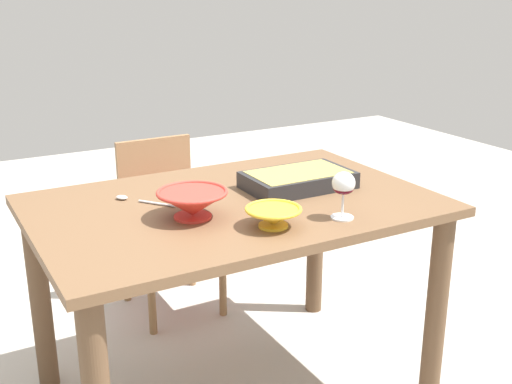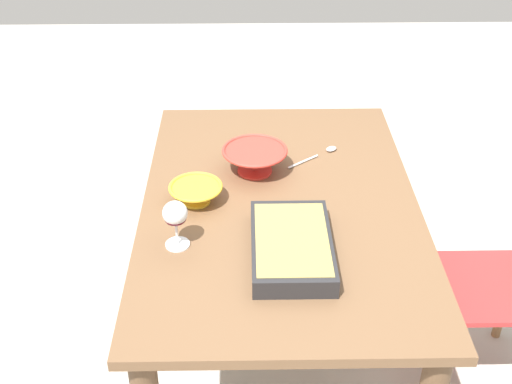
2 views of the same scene
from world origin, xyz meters
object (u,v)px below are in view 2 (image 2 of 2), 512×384
(mixing_bowl, at_px, (255,159))
(small_bowl, at_px, (196,192))
(chair, at_px, (505,282))
(dining_table, at_px, (280,233))
(serving_spoon, at_px, (322,153))
(wine_glass, at_px, (175,216))
(casserole_dish, at_px, (292,245))

(mixing_bowl, bearing_deg, small_bowl, -46.57)
(chair, height_order, small_bowl, small_bowl)
(dining_table, relative_size, chair, 1.72)
(dining_table, distance_m, serving_spoon, 0.38)
(wine_glass, distance_m, casserole_dish, 0.36)
(wine_glass, height_order, serving_spoon, wine_glass)
(wine_glass, height_order, mixing_bowl, wine_glass)
(casserole_dish, distance_m, serving_spoon, 0.61)
(mixing_bowl, height_order, small_bowl, mixing_bowl)
(wine_glass, relative_size, mixing_bowl, 0.67)
(small_bowl, bearing_deg, serving_spoon, 123.94)
(small_bowl, bearing_deg, casserole_dish, 46.53)
(small_bowl, relative_size, serving_spoon, 0.90)
(dining_table, xyz_separation_m, casserole_dish, (0.28, 0.02, 0.17))
(dining_table, distance_m, casserole_dish, 0.33)
(small_bowl, height_order, serving_spoon, small_bowl)
(casserole_dish, bearing_deg, small_bowl, -133.47)
(wine_glass, relative_size, small_bowl, 0.87)
(chair, bearing_deg, casserole_dish, -73.46)
(dining_table, xyz_separation_m, mixing_bowl, (-0.19, -0.08, 0.18))
(mixing_bowl, relative_size, small_bowl, 1.29)
(small_bowl, distance_m, serving_spoon, 0.55)
(wine_glass, height_order, small_bowl, wine_glass)
(chair, distance_m, wine_glass, 1.23)
(chair, relative_size, wine_glass, 5.13)
(wine_glass, distance_m, serving_spoon, 0.74)
(mixing_bowl, bearing_deg, casserole_dish, 12.19)
(casserole_dish, distance_m, small_bowl, 0.42)
(chair, xyz_separation_m, casserole_dish, (0.24, -0.79, 0.37))
(casserole_dish, bearing_deg, wine_glass, -98.32)
(chair, distance_m, casserole_dish, 0.91)
(dining_table, xyz_separation_m, small_bowl, (-0.01, -0.28, 0.17))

